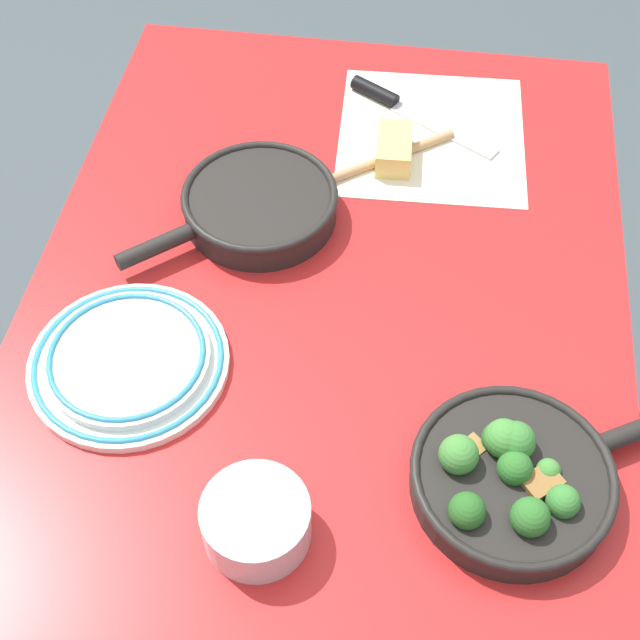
# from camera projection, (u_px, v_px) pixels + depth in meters

# --- Properties ---
(ground_plane) EXTENTS (14.00, 14.00, 0.00)m
(ground_plane) POSITION_uv_depth(u_px,v_px,m) (320.00, 553.00, 1.77)
(ground_plane) COLOR #424C51
(dining_table_red) EXTENTS (1.29, 0.82, 0.73)m
(dining_table_red) POSITION_uv_depth(u_px,v_px,m) (320.00, 364.00, 1.25)
(dining_table_red) COLOR red
(dining_table_red) RESTS_ON ground_plane
(skillet_broccoli) EXTENTS (0.26, 0.34, 0.08)m
(skillet_broccoli) POSITION_uv_depth(u_px,v_px,m) (513.00, 476.00, 1.02)
(skillet_broccoli) COLOR black
(skillet_broccoli) RESTS_ON dining_table_red
(skillet_eggs) EXTENTS (0.27, 0.29, 0.05)m
(skillet_eggs) POSITION_uv_depth(u_px,v_px,m) (258.00, 205.00, 1.30)
(skillet_eggs) COLOR black
(skillet_eggs) RESTS_ON dining_table_red
(wooden_spoon) EXTENTS (0.24, 0.31, 0.02)m
(wooden_spoon) POSITION_uv_depth(u_px,v_px,m) (327.00, 181.00, 1.35)
(wooden_spoon) COLOR tan
(wooden_spoon) RESTS_ON dining_table_red
(parchment_sheet) EXTENTS (0.32, 0.31, 0.00)m
(parchment_sheet) POSITION_uv_depth(u_px,v_px,m) (431.00, 135.00, 1.43)
(parchment_sheet) COLOR silver
(parchment_sheet) RESTS_ON dining_table_red
(grater_knife) EXTENTS (0.16, 0.25, 0.02)m
(grater_knife) POSITION_uv_depth(u_px,v_px,m) (402.00, 107.00, 1.46)
(grater_knife) COLOR silver
(grater_knife) RESTS_ON dining_table_red
(cheese_block) EXTENTS (0.10, 0.06, 0.04)m
(cheese_block) POSITION_uv_depth(u_px,v_px,m) (394.00, 149.00, 1.38)
(cheese_block) COLOR #EACC66
(cheese_block) RESTS_ON dining_table_red
(dinner_plate_stack) EXTENTS (0.26, 0.26, 0.03)m
(dinner_plate_stack) POSITION_uv_depth(u_px,v_px,m) (128.00, 360.00, 1.14)
(dinner_plate_stack) COLOR silver
(dinner_plate_stack) RESTS_ON dining_table_red
(prep_bowl_steel) EXTENTS (0.12, 0.12, 0.06)m
(prep_bowl_steel) POSITION_uv_depth(u_px,v_px,m) (256.00, 521.00, 0.99)
(prep_bowl_steel) COLOR #B7B7BC
(prep_bowl_steel) RESTS_ON dining_table_red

